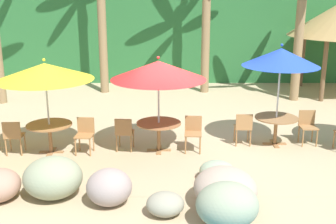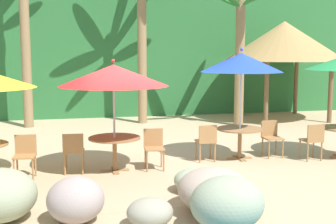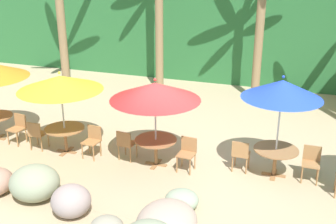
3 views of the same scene
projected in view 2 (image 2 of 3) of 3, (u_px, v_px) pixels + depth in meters
The scene contains 16 objects.
ground_plane at pixel (140, 168), 9.73m from camera, with size 120.00×120.00×0.00m, color tan.
terrace_deck at pixel (140, 168), 9.73m from camera, with size 18.00×5.20×0.01m.
foliage_backdrop at pixel (104, 40), 18.03m from camera, with size 28.00×2.40×6.00m.
chair_yellow_seaward at pixel (25, 153), 8.92m from camera, with size 0.45×0.46×0.87m.
umbrella_red at pixel (113, 75), 9.20m from camera, with size 2.30×2.30×2.38m.
dining_table_red at pixel (115, 143), 9.40m from camera, with size 1.10×1.10×0.74m.
chair_red_seaward at pixel (154, 146), 9.63m from camera, with size 0.45×0.46×0.87m.
chair_red_inland at pixel (74, 150), 9.20m from camera, with size 0.45×0.46×0.87m.
umbrella_blue at pixel (241, 63), 10.27m from camera, with size 1.91×1.91×2.62m.
dining_table_blue at pixel (240, 134), 10.50m from camera, with size 1.10×1.10×0.74m.
chair_blue_seaward at pixel (271, 136), 10.79m from camera, with size 0.42×0.43×0.87m.
chair_blue_inland at pixel (206, 140), 10.25m from camera, with size 0.43×0.44×0.87m.
chair_green_inland at pixel (313, 139), 10.35m from camera, with size 0.42×0.43×0.87m.
palm_tree_third at pixel (142, 3), 15.37m from camera, with size 3.60×3.65×6.02m.
palm_tree_fourth at pixel (240, 32), 15.01m from camera, with size 3.00×2.99×4.81m.
palapa_hut at pixel (284, 41), 16.55m from camera, with size 4.51×4.51×3.67m.
Camera 2 is at (-1.51, -9.38, 2.53)m, focal length 47.47 mm.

